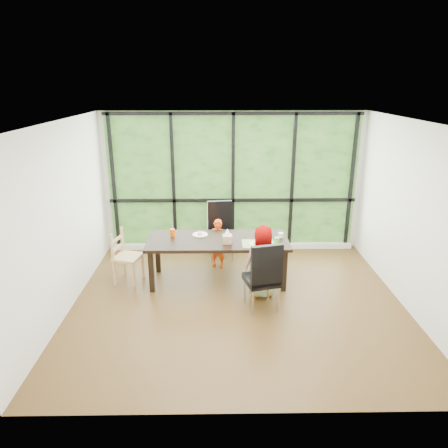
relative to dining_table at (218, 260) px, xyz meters
The scene contains 23 objects.
ground 0.87m from the dining_table, 67.80° to the right, with size 5.00×5.00×0.00m, color black.
back_wall 1.83m from the dining_table, 78.92° to the left, with size 5.00×5.00×0.00m, color silver.
foliage_backdrop 1.81m from the dining_table, 78.78° to the left, with size 4.80×0.02×2.65m, color #204A15.
window_mullions 1.78m from the dining_table, 78.48° to the left, with size 4.80×0.06×2.65m, color black, non-canonical shape.
window_sill 1.49m from the dining_table, 78.16° to the left, with size 4.80×0.12×0.10m, color silver.
dining_table is the anchor object (origin of this frame).
chair_window_leather 0.96m from the dining_table, 86.49° to the left, with size 0.46×0.46×1.08m, color black.
chair_interior_leather 1.12m from the dining_table, 55.03° to the right, with size 0.46×0.46×1.08m, color black.
chair_end_beech 1.50m from the dining_table, behind, with size 0.42×0.40×0.90m, color tan.
child_toddler 0.57m from the dining_table, 90.00° to the left, with size 0.33×0.22×0.90m, color #EA470A.
child_older 0.89m from the dining_table, 37.52° to the right, with size 0.56×0.37×1.15m, color gray.
placemat 0.78m from the dining_table, 18.40° to the right, with size 0.51×0.37×0.01m, color tan.
plate_far 0.53m from the dining_table, 145.78° to the left, with size 0.26×0.26×0.02m, color white.
plate_near 0.75m from the dining_table, 19.95° to the right, with size 0.22×0.22×0.01m, color white.
orange_cup 0.89m from the dining_table, 168.68° to the left, with size 0.08×0.08×0.13m, color #EB4F00.
green_cup 1.06m from the dining_table, 15.36° to the right, with size 0.08×0.08×0.12m, color #5FDA3E.
white_mug 1.13m from the dining_table, ahead, with size 0.08×0.08×0.08m, color white.
tissue_box 0.49m from the dining_table, 46.39° to the right, with size 0.15×0.15×0.13m, color tan.
crepe_rolls_far 0.55m from the dining_table, 145.78° to the left, with size 0.10×0.12×0.04m, color tan, non-canonical shape.
crepe_rolls_near 0.77m from the dining_table, 19.95° to the right, with size 0.10×0.12×0.04m, color tan, non-canonical shape.
straw_white 0.94m from the dining_table, 168.68° to the left, with size 0.01×0.01×0.20m, color white.
straw_pink 1.11m from the dining_table, 15.36° to the right, with size 0.01×0.01×0.20m, color pink.
tissue 0.60m from the dining_table, 46.39° to the right, with size 0.12×0.12×0.11m, color white.
Camera 1 is at (-0.29, -5.57, 3.20)m, focal length 33.00 mm.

